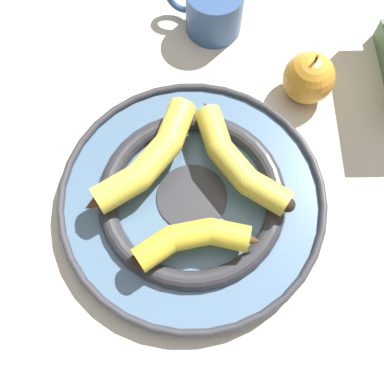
{
  "coord_description": "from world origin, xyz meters",
  "views": [
    {
      "loc": [
        -0.19,
        -0.15,
        0.6
      ],
      "look_at": [
        -0.02,
        -0.01,
        0.04
      ],
      "focal_mm": 42.0,
      "sensor_mm": 36.0,
      "label": 1
    }
  ],
  "objects_px": {
    "banana_a": "(148,160)",
    "apple": "(309,78)",
    "banana_b": "(235,160)",
    "banana_c": "(194,239)",
    "decorative_bowl": "(192,198)",
    "coffee_mug": "(213,9)"
  },
  "relations": [
    {
      "from": "decorative_bowl",
      "to": "banana_b",
      "type": "bearing_deg",
      "value": -17.25
    },
    {
      "from": "banana_a",
      "to": "banana_b",
      "type": "relative_size",
      "value": 1.08
    },
    {
      "from": "apple",
      "to": "coffee_mug",
      "type": "bearing_deg",
      "value": 85.7
    },
    {
      "from": "decorative_bowl",
      "to": "coffee_mug",
      "type": "bearing_deg",
      "value": 32.68
    },
    {
      "from": "apple",
      "to": "banana_b",
      "type": "bearing_deg",
      "value": 179.86
    },
    {
      "from": "banana_c",
      "to": "apple",
      "type": "xyz_separation_m",
      "value": [
        0.31,
        0.02,
        -0.02
      ]
    },
    {
      "from": "banana_b",
      "to": "apple",
      "type": "xyz_separation_m",
      "value": [
        0.19,
        -0.0,
        -0.02
      ]
    },
    {
      "from": "banana_b",
      "to": "apple",
      "type": "distance_m",
      "value": 0.19
    },
    {
      "from": "apple",
      "to": "banana_c",
      "type": "bearing_deg",
      "value": -175.46
    },
    {
      "from": "banana_a",
      "to": "apple",
      "type": "relative_size",
      "value": 2.39
    },
    {
      "from": "banana_a",
      "to": "banana_c",
      "type": "bearing_deg",
      "value": -113.22
    },
    {
      "from": "decorative_bowl",
      "to": "apple",
      "type": "bearing_deg",
      "value": -4.82
    },
    {
      "from": "banana_b",
      "to": "banana_c",
      "type": "height_order",
      "value": "banana_b"
    },
    {
      "from": "banana_c",
      "to": "banana_b",
      "type": "bearing_deg",
      "value": -128.31
    },
    {
      "from": "banana_a",
      "to": "banana_b",
      "type": "xyz_separation_m",
      "value": [
        0.07,
        -0.09,
        -0.0
      ]
    },
    {
      "from": "decorative_bowl",
      "to": "banana_b",
      "type": "distance_m",
      "value": 0.08
    },
    {
      "from": "banana_a",
      "to": "coffee_mug",
      "type": "height_order",
      "value": "same"
    },
    {
      "from": "banana_c",
      "to": "apple",
      "type": "height_order",
      "value": "apple"
    },
    {
      "from": "banana_b",
      "to": "banana_c",
      "type": "distance_m",
      "value": 0.12
    },
    {
      "from": "coffee_mug",
      "to": "apple",
      "type": "height_order",
      "value": "apple"
    },
    {
      "from": "banana_a",
      "to": "apple",
      "type": "distance_m",
      "value": 0.28
    },
    {
      "from": "banana_b",
      "to": "coffee_mug",
      "type": "distance_m",
      "value": 0.28
    }
  ]
}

